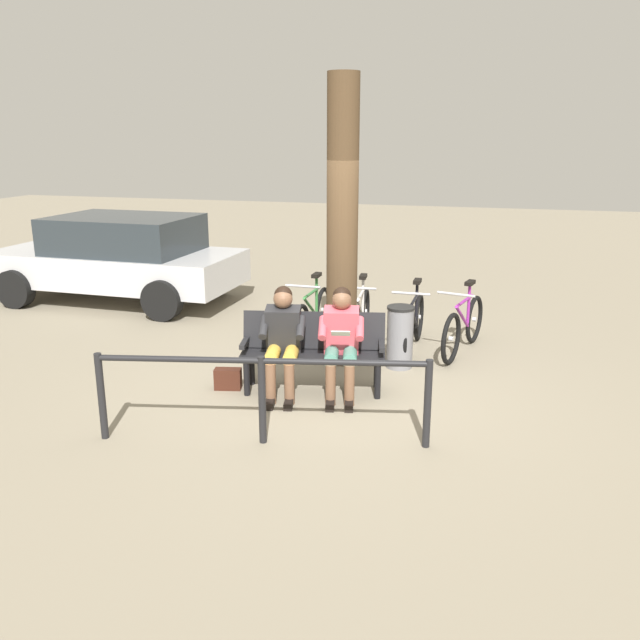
# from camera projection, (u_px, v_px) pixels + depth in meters

# --- Properties ---
(ground_plane) EXTENTS (40.00, 40.00, 0.00)m
(ground_plane) POSITION_uv_depth(u_px,v_px,m) (332.00, 388.00, 7.50)
(ground_plane) COLOR gray
(bench) EXTENTS (1.66, 0.80, 0.87)m
(bench) POSITION_uv_depth(u_px,v_px,m) (313.00, 346.00, 7.35)
(bench) COLOR black
(bench) RESTS_ON ground
(person_reading) EXTENTS (0.54, 0.82, 1.20)m
(person_reading) POSITION_uv_depth(u_px,v_px,m) (341.00, 337.00, 7.13)
(person_reading) COLOR #D84C59
(person_reading) RESTS_ON ground
(person_companion) EXTENTS (0.54, 0.82, 1.20)m
(person_companion) POSITION_uv_depth(u_px,v_px,m) (283.00, 336.00, 7.17)
(person_companion) COLOR #262628
(person_companion) RESTS_ON ground
(handbag) EXTENTS (0.32, 0.20, 0.24)m
(handbag) POSITION_uv_depth(u_px,v_px,m) (228.00, 379.00, 7.44)
(handbag) COLOR #3F1E14
(handbag) RESTS_ON ground
(tree_trunk) EXTENTS (0.38, 0.38, 3.48)m
(tree_trunk) POSITION_uv_depth(u_px,v_px,m) (342.00, 225.00, 7.90)
(tree_trunk) COLOR #4C3823
(tree_trunk) RESTS_ON ground
(litter_bin) EXTENTS (0.34, 0.34, 0.78)m
(litter_bin) POSITION_uv_depth(u_px,v_px,m) (400.00, 337.00, 8.07)
(litter_bin) COLOR slate
(litter_bin) RESTS_ON ground
(bicycle_red) EXTENTS (0.56, 1.65, 0.94)m
(bicycle_red) POSITION_uv_depth(u_px,v_px,m) (463.00, 326.00, 8.62)
(bicycle_red) COLOR black
(bicycle_red) RESTS_ON ground
(bicycle_blue) EXTENTS (0.48, 1.68, 0.94)m
(bicycle_blue) POSITION_uv_depth(u_px,v_px,m) (414.00, 325.00, 8.69)
(bicycle_blue) COLOR black
(bicycle_blue) RESTS_ON ground
(bicycle_orange) EXTENTS (0.48, 1.68, 0.94)m
(bicycle_orange) POSITION_uv_depth(u_px,v_px,m) (361.00, 319.00, 8.98)
(bicycle_orange) COLOR black
(bicycle_orange) RESTS_ON ground
(bicycle_silver) EXTENTS (0.48, 1.68, 0.94)m
(bicycle_silver) POSITION_uv_depth(u_px,v_px,m) (313.00, 317.00, 9.07)
(bicycle_silver) COLOR black
(bicycle_silver) RESTS_ON ground
(railing_fence) EXTENTS (3.04, 0.70, 0.85)m
(railing_fence) POSITION_uv_depth(u_px,v_px,m) (262.00, 383.00, 6.02)
(railing_fence) COLOR black
(railing_fence) RESTS_ON ground
(parked_car) EXTENTS (4.23, 2.08, 1.47)m
(parked_car) POSITION_uv_depth(u_px,v_px,m) (119.00, 257.00, 11.19)
(parked_car) COLOR silver
(parked_car) RESTS_ON ground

